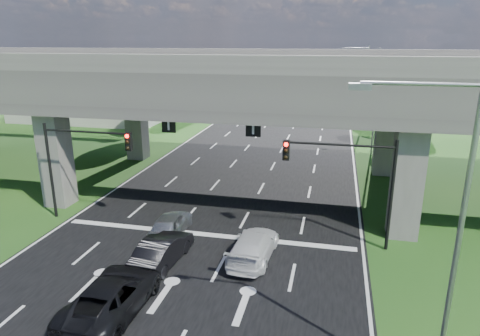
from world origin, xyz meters
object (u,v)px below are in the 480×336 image
at_px(streetlight_beyond, 363,79).
at_px(car_white, 253,246).
at_px(streetlight_near, 445,225).
at_px(car_dark, 163,250).
at_px(signal_left, 80,155).
at_px(car_silver, 171,224).
at_px(signal_right, 350,172).
at_px(streetlight_far, 372,94).
at_px(car_trailing, 112,295).

relative_size(streetlight_beyond, car_white, 2.09).
xyz_separation_m(streetlight_near, car_dark, (-11.15, 5.88, -5.09)).
bearing_deg(streetlight_near, car_white, 132.82).
bearing_deg(car_dark, signal_left, -27.12).
height_order(signal_left, car_silver, signal_left).
xyz_separation_m(signal_right, streetlight_far, (2.27, 20.06, 1.66)).
bearing_deg(streetlight_near, signal_left, 150.98).
height_order(streetlight_near, car_white, streetlight_near).
xyz_separation_m(signal_left, car_dark, (6.77, -4.06, -3.43)).
bearing_deg(car_trailing, car_silver, -86.73).
xyz_separation_m(streetlight_far, car_silver, (-11.94, -21.00, -5.13)).
bearing_deg(car_silver, streetlight_far, -120.41).
relative_size(car_dark, car_white, 0.92).
bearing_deg(car_dark, car_trailing, 87.57).
height_order(signal_left, car_trailing, signal_left).
distance_m(car_dark, car_white, 4.56).
distance_m(streetlight_near, streetlight_beyond, 46.00).
distance_m(streetlight_beyond, car_white, 39.55).
bearing_deg(car_trailing, car_white, -129.52).
height_order(signal_right, car_silver, signal_right).
bearing_deg(car_white, car_trailing, 53.32).
bearing_deg(car_silver, car_dark, 103.57).
relative_size(streetlight_near, car_silver, 2.50).
xyz_separation_m(streetlight_far, car_trailing, (-11.60, -28.27, -5.06)).
bearing_deg(car_trailing, signal_right, -138.05).
xyz_separation_m(signal_left, car_trailing, (6.32, -8.22, -3.40)).
bearing_deg(car_silver, car_trailing, 91.92).
height_order(car_silver, car_white, car_white).
distance_m(signal_right, signal_left, 15.65).
bearing_deg(streetlight_near, streetlight_beyond, 90.00).
distance_m(streetlight_far, car_dark, 27.05).
xyz_separation_m(signal_left, car_white, (11.08, -2.56, -3.46)).
bearing_deg(car_trailing, streetlight_far, -111.74).
bearing_deg(streetlight_near, car_trailing, 171.54).
xyz_separation_m(streetlight_beyond, car_trailing, (-11.60, -44.27, -5.06)).
distance_m(signal_left, streetlight_near, 20.56).
bearing_deg(car_dark, car_white, -157.01).
bearing_deg(signal_right, streetlight_far, 83.53).
distance_m(car_dark, car_trailing, 4.18).
height_order(streetlight_near, car_trailing, streetlight_near).
height_order(signal_right, car_white, signal_right).
bearing_deg(streetlight_beyond, car_silver, -107.89).
distance_m(streetlight_far, car_silver, 24.70).
bearing_deg(streetlight_beyond, car_dark, -105.53).
distance_m(streetlight_near, car_white, 11.29).
bearing_deg(streetlight_far, signal_right, -96.47).
bearing_deg(signal_left, car_dark, -30.93).
relative_size(car_silver, car_white, 0.84).
distance_m(signal_right, car_silver, 10.32).
xyz_separation_m(car_dark, car_white, (4.31, 1.50, -0.03)).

